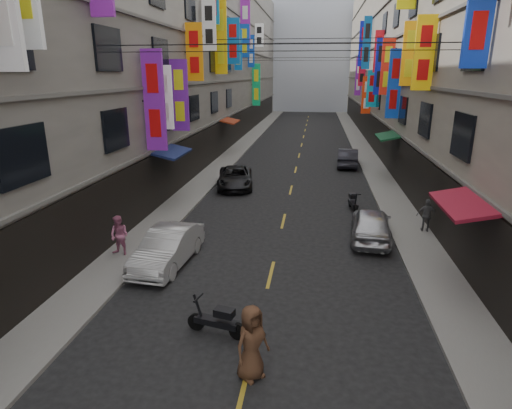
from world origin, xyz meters
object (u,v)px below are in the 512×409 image
(pedestrian_crossing, at_px, (252,343))
(scooter_crossing, at_px, (217,321))
(pedestrian_lfar, at_px, (119,236))
(car_left_far, at_px, (235,177))
(scooter_far_right, at_px, (353,202))
(car_right_far, at_px, (348,158))
(car_right_mid, at_px, (371,224))
(pedestrian_rfar, at_px, (427,215))
(car_left_mid, at_px, (168,248))

(pedestrian_crossing, bearing_deg, scooter_crossing, 78.30)
(scooter_crossing, bearing_deg, pedestrian_lfar, 60.16)
(scooter_crossing, height_order, car_left_far, car_left_far)
(car_left_far, bearing_deg, pedestrian_crossing, -87.73)
(scooter_crossing, height_order, scooter_far_right, same)
(car_left_far, relative_size, car_right_far, 1.09)
(scooter_crossing, xyz_separation_m, scooter_far_right, (4.63, 12.23, 0.00))
(car_right_mid, bearing_deg, car_left_far, -42.00)
(car_right_mid, xyz_separation_m, pedestrian_rfar, (2.60, 1.13, 0.16))
(car_left_mid, distance_m, car_right_far, 21.11)
(car_right_far, bearing_deg, car_right_mid, 93.89)
(pedestrian_crossing, bearing_deg, pedestrian_lfar, 86.00)
(car_left_mid, xyz_separation_m, car_left_far, (0.39, 11.89, -0.05))
(scooter_crossing, xyz_separation_m, car_right_far, (5.08, 23.80, 0.27))
(car_right_mid, height_order, pedestrian_rfar, pedestrian_rfar)
(scooter_crossing, height_order, pedestrian_rfar, pedestrian_rfar)
(pedestrian_crossing, bearing_deg, car_right_mid, 19.19)
(car_right_mid, relative_size, pedestrian_crossing, 2.22)
(car_left_far, bearing_deg, scooter_crossing, -90.72)
(car_left_mid, xyz_separation_m, pedestrian_crossing, (4.13, -5.86, 0.25))
(scooter_crossing, xyz_separation_m, pedestrian_rfar, (7.68, 9.14, 0.44))
(car_left_mid, height_order, car_left_far, car_left_mid)
(car_left_far, distance_m, car_right_far, 10.79)
(car_left_far, bearing_deg, car_right_far, 35.51)
(scooter_far_right, bearing_deg, pedestrian_rfar, 127.09)
(scooter_crossing, height_order, pedestrian_lfar, pedestrian_lfar)
(scooter_far_right, distance_m, car_left_far, 8.17)
(pedestrian_lfar, bearing_deg, pedestrian_crossing, -32.72)
(pedestrian_crossing, bearing_deg, car_left_far, 53.03)
(car_right_far, xyz_separation_m, pedestrian_lfar, (-10.11, -19.13, 0.22))
(car_left_mid, bearing_deg, car_right_mid, 29.61)
(car_left_mid, bearing_deg, scooter_far_right, 51.01)
(scooter_far_right, xyz_separation_m, car_right_mid, (0.44, -4.21, 0.28))
(scooter_crossing, distance_m, car_right_far, 24.34)
(scooter_far_right, bearing_deg, car_right_far, -99.69)
(scooter_far_right, bearing_deg, car_left_far, -36.15)
(scooter_far_right, xyz_separation_m, car_left_far, (-7.17, 3.92, 0.21))
(car_left_mid, xyz_separation_m, car_right_far, (8.00, 19.54, 0.00))
(scooter_far_right, bearing_deg, pedestrian_crossing, 68.60)
(pedestrian_rfar, bearing_deg, scooter_crossing, 54.83)
(car_right_mid, relative_size, pedestrian_lfar, 2.63)
(scooter_far_right, relative_size, pedestrian_crossing, 0.94)
(scooter_crossing, bearing_deg, scooter_far_right, -7.70)
(car_left_mid, bearing_deg, scooter_crossing, -51.13)
(car_left_mid, distance_m, pedestrian_crossing, 7.17)
(car_left_far, relative_size, pedestrian_rfar, 3.08)
(car_left_far, height_order, pedestrian_crossing, pedestrian_crossing)
(car_right_far, bearing_deg, car_left_mid, 71.62)
(scooter_crossing, xyz_separation_m, pedestrian_lfar, (-5.03, 4.68, 0.48))
(scooter_crossing, xyz_separation_m, car_right_mid, (5.08, 8.02, 0.28))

